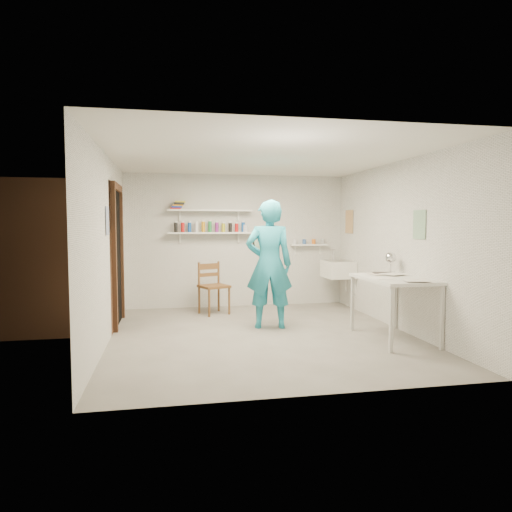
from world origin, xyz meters
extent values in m
cube|color=slate|center=(0.00, 0.00, -0.01)|extent=(4.00, 4.50, 0.02)
cube|color=silver|center=(0.00, 0.00, 2.41)|extent=(4.00, 4.50, 0.02)
cube|color=silver|center=(0.00, 2.26, 1.20)|extent=(4.00, 0.02, 2.40)
cube|color=silver|center=(0.00, -2.26, 1.20)|extent=(4.00, 0.02, 2.40)
cube|color=silver|center=(-2.01, 0.00, 1.20)|extent=(0.02, 4.50, 2.40)
cube|color=silver|center=(2.01, 0.00, 1.20)|extent=(0.02, 4.50, 2.40)
cube|color=black|center=(-1.99, 1.05, 1.00)|extent=(0.02, 0.90, 2.00)
cube|color=brown|center=(-2.70, 1.05, 1.05)|extent=(1.40, 1.50, 2.10)
cube|color=brown|center=(-1.97, 1.05, 2.05)|extent=(0.06, 1.05, 0.10)
cube|color=brown|center=(-1.97, 0.55, 1.00)|extent=(0.06, 0.10, 2.00)
cube|color=brown|center=(-1.97, 1.55, 1.00)|extent=(0.06, 0.10, 2.00)
cube|color=white|center=(-0.50, 2.13, 1.35)|extent=(1.50, 0.22, 0.03)
cube|color=white|center=(-0.50, 2.13, 1.75)|extent=(1.50, 0.22, 0.03)
cube|color=white|center=(1.35, 2.17, 1.12)|extent=(0.70, 0.14, 0.03)
cube|color=#334C7F|center=(-1.99, 0.05, 1.55)|extent=(0.01, 0.28, 0.36)
cube|color=#995933|center=(1.99, 1.80, 1.55)|extent=(0.01, 0.34, 0.42)
cube|color=#3F724C|center=(1.99, -0.55, 1.50)|extent=(0.01, 0.30, 0.38)
cube|color=white|center=(1.75, 1.70, 0.70)|extent=(0.48, 0.60, 0.30)
imported|color=teal|center=(0.19, 0.41, 0.93)|extent=(0.73, 0.54, 1.85)
cylinder|color=#CEB68C|center=(0.16, 0.63, 1.23)|extent=(0.33, 0.09, 0.33)
cube|color=brown|center=(-0.49, 1.57, 0.47)|extent=(0.56, 0.55, 0.94)
cube|color=silver|center=(1.64, -0.57, 0.41)|extent=(0.73, 1.22, 0.82)
sphere|color=silver|center=(1.84, -0.08, 1.04)|extent=(0.15, 0.15, 0.15)
cylinder|color=black|center=(-1.14, 2.13, 1.45)|extent=(0.06, 0.06, 0.17)
cylinder|color=red|center=(-1.01, 2.13, 1.45)|extent=(0.06, 0.06, 0.17)
cylinder|color=blue|center=(-0.88, 2.13, 1.45)|extent=(0.06, 0.06, 0.17)
cylinder|color=white|center=(-0.75, 2.13, 1.45)|extent=(0.06, 0.06, 0.17)
cylinder|color=orange|center=(-0.63, 2.13, 1.45)|extent=(0.06, 0.06, 0.17)
cylinder|color=#268C3F|center=(-0.50, 2.13, 1.45)|extent=(0.06, 0.06, 0.17)
cylinder|color=#8C268C|center=(-0.37, 2.13, 1.45)|extent=(0.06, 0.06, 0.17)
cylinder|color=gold|center=(-0.25, 2.13, 1.45)|extent=(0.06, 0.06, 0.17)
cylinder|color=black|center=(-0.12, 2.13, 1.45)|extent=(0.06, 0.06, 0.17)
cylinder|color=red|center=(0.01, 2.13, 1.45)|extent=(0.06, 0.06, 0.17)
cylinder|color=blue|center=(0.14, 2.13, 1.45)|extent=(0.06, 0.06, 0.17)
cube|color=red|center=(-1.10, 2.13, 1.78)|extent=(0.18, 0.14, 0.03)
cube|color=#1933A5|center=(-1.08, 2.13, 1.81)|extent=(0.18, 0.14, 0.03)
cube|color=orange|center=(-1.06, 2.13, 1.83)|extent=(0.18, 0.14, 0.03)
cube|color=black|center=(-1.04, 2.13, 1.86)|extent=(0.18, 0.14, 0.03)
cube|color=yellow|center=(-1.02, 2.13, 1.89)|extent=(0.18, 0.14, 0.03)
cylinder|color=silver|center=(1.14, 2.17, 1.18)|extent=(0.07, 0.07, 0.09)
cylinder|color=#335999|center=(1.28, 2.17, 1.18)|extent=(0.07, 0.07, 0.09)
cylinder|color=orange|center=(1.42, 2.17, 1.18)|extent=(0.07, 0.07, 0.09)
cylinder|color=#999999|center=(1.56, 2.17, 1.18)|extent=(0.07, 0.07, 0.09)
cube|color=silver|center=(1.64, -0.57, 0.82)|extent=(0.30, 0.22, 0.00)
cube|color=#4C4742|center=(1.64, -0.57, 0.82)|extent=(0.30, 0.22, 0.00)
cube|color=beige|center=(1.64, -0.57, 0.83)|extent=(0.30, 0.22, 0.00)
cube|color=#383330|center=(1.64, -0.57, 0.83)|extent=(0.30, 0.22, 0.00)
cube|color=silver|center=(1.64, -0.57, 0.83)|extent=(0.30, 0.22, 0.00)
cube|color=silver|center=(1.64, -0.57, 0.84)|extent=(0.30, 0.22, 0.00)
camera|label=1|loc=(-1.23, -6.00, 1.51)|focal=32.00mm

